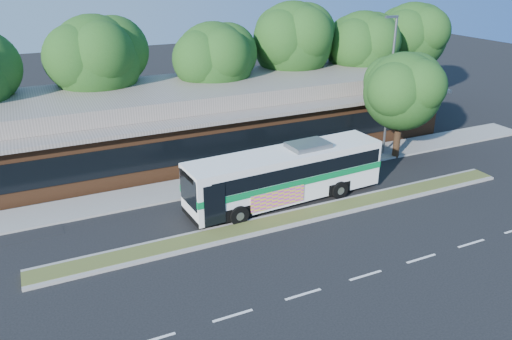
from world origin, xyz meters
name	(u,v)px	position (x,y,z in m)	size (l,w,h in m)	color
ground	(305,223)	(0.00, 0.00, 0.00)	(120.00, 120.00, 0.00)	black
median_strip	(299,216)	(0.00, 0.60, 0.07)	(26.00, 1.10, 0.15)	#4F5E27
sidewalk	(251,176)	(0.00, 6.40, 0.06)	(44.00, 2.60, 0.12)	gray
plaza_building	(212,115)	(0.00, 12.99, 2.13)	(33.20, 11.20, 4.45)	#58321B
lamp_post	(390,83)	(9.56, 6.00, 4.90)	(0.93, 0.18, 9.07)	slate
tree_bg_b	(102,57)	(-6.57, 16.14, 6.14)	(6.69, 6.00, 9.00)	black
tree_bg_c	(218,59)	(1.40, 15.13, 5.59)	(6.24, 5.60, 8.26)	black
tree_bg_d	(297,39)	(8.45, 16.15, 6.42)	(6.91, 6.20, 9.37)	black
tree_bg_e	(366,45)	(14.42, 15.14, 5.74)	(6.47, 5.80, 8.50)	black
tree_bg_f	(415,35)	(20.43, 16.14, 6.06)	(6.69, 6.00, 8.92)	black
transit_bus	(287,171)	(0.36, 2.65, 1.74)	(11.25, 3.08, 3.12)	white
sidewalk_tree	(406,89)	(10.45, 5.42, 4.59)	(5.52, 4.96, 6.95)	black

